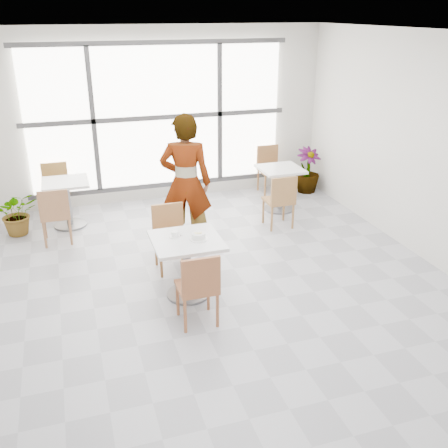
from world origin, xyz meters
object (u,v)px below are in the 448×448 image
object	(u,v)px
bg_chair_left_near	(55,212)
bg_chair_right_near	(281,198)
person	(186,183)
plant_right	(307,170)
bg_table_left	(67,197)
oatmeal_bowl	(198,236)
bg_chair_left_far	(56,186)
bg_table_right	(280,183)
main_table	(187,257)
plant_left	(17,213)
chair_far	(170,233)
chair_near	(199,285)
coffee_cup	(175,234)
bg_chair_right_far	(269,166)

from	to	relation	value
bg_chair_left_near	bg_chair_right_near	size ratio (longest dim) A/B	1.00
person	plant_right	distance (m)	3.28
person	bg_chair_left_near	bearing A→B (deg)	-1.73
bg_table_left	oatmeal_bowl	bearing A→B (deg)	-62.60
oatmeal_bowl	bg_chair_left_far	bearing A→B (deg)	115.29
bg_table_left	bg_table_right	xyz separation A→B (m)	(3.49, -0.36, 0.00)
oatmeal_bowl	main_table	bearing A→B (deg)	157.13
oatmeal_bowl	plant_left	xyz separation A→B (m)	(-2.17, 2.64, -0.45)
chair_far	bg_table_right	size ratio (longest dim) A/B	1.16
bg_table_left	chair_near	bearing A→B (deg)	-69.44
chair_far	oatmeal_bowl	distance (m)	0.92
bg_chair_left_near	chair_near	bearing A→B (deg)	118.31
coffee_cup	plant_right	bearing A→B (deg)	42.61
oatmeal_bowl	plant_left	distance (m)	3.45
bg_chair_right_far	plant_left	xyz separation A→B (m)	(-4.44, -0.70, -0.16)
main_table	coffee_cup	size ratio (longest dim) A/B	5.03
oatmeal_bowl	bg_table_left	distance (m)	3.10
bg_table_left	person	bearing A→B (deg)	-39.66
chair_near	oatmeal_bowl	world-z (taller)	chair_near
bg_table_right	plant_right	distance (m)	1.13
person	bg_chair_left_near	distance (m)	1.98
chair_near	plant_right	xyz separation A→B (m)	(3.11, 3.70, -0.08)
bg_chair_right_far	plant_right	xyz separation A→B (m)	(0.68, -0.25, -0.08)
bg_table_right	chair_near	bearing A→B (deg)	-126.92
bg_chair_left_far	bg_chair_right_far	world-z (taller)	same
chair_near	person	size ratio (longest dim) A/B	0.44
bg_table_left	bg_chair_left_far	xyz separation A→B (m)	(-0.16, 0.59, 0.01)
bg_table_right	coffee_cup	bearing A→B (deg)	-136.26
bg_table_left	bg_chair_right_far	world-z (taller)	bg_chair_right_far
chair_near	bg_table_right	size ratio (longest dim) A/B	1.16
person	bg_table_right	distance (m)	2.17
person	bg_chair_right_far	bearing A→B (deg)	-118.23
plant_right	main_table	bearing A→B (deg)	-135.37
main_table	bg_table_right	distance (m)	3.20
chair_far	bg_chair_left_near	world-z (taller)	same
person	bg_chair_right_near	bearing A→B (deg)	-152.77
main_table	person	xyz separation A→B (m)	(0.33, 1.34, 0.46)
chair_far	bg_chair_left_near	size ratio (longest dim) A/B	1.00
plant_right	plant_left	bearing A→B (deg)	-174.93
oatmeal_bowl	bg_chair_left_far	xyz separation A→B (m)	(-1.58, 3.33, -0.29)
bg_table_left	bg_chair_right_far	distance (m)	3.74
chair_far	bg_chair_right_near	distance (m)	2.08
chair_far	bg_chair_right_near	size ratio (longest dim) A/B	1.00
bg_chair_right_near	plant_left	xyz separation A→B (m)	(-3.93, 1.00, -0.16)
coffee_cup	bg_chair_right_near	xyz separation A→B (m)	(2.01, 1.48, -0.28)
bg_chair_left_far	coffee_cup	bearing A→B (deg)	-67.28
bg_chair_right_far	plant_left	bearing A→B (deg)	-171.05
coffee_cup	bg_chair_right_far	xyz separation A→B (m)	(2.51, 3.18, -0.28)
chair_far	bg_table_left	xyz separation A→B (m)	(-1.25, 1.89, -0.01)
bg_table_left	bg_chair_left_near	xyz separation A→B (m)	(-0.19, -0.67, 0.01)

